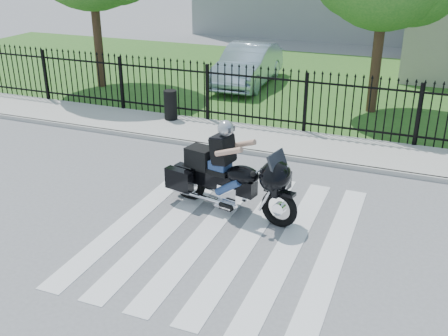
% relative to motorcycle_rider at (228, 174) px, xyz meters
% --- Properties ---
extents(ground, '(120.00, 120.00, 0.00)m').
position_rel_motorcycle_rider_xyz_m(ground, '(0.35, -0.92, -0.81)').
color(ground, slate).
rests_on(ground, ground).
extents(crosswalk, '(5.00, 5.50, 0.01)m').
position_rel_motorcycle_rider_xyz_m(crosswalk, '(0.35, -0.92, -0.80)').
color(crosswalk, silver).
rests_on(crosswalk, ground).
extents(sidewalk, '(40.00, 2.00, 0.12)m').
position_rel_motorcycle_rider_xyz_m(sidewalk, '(0.35, 4.08, -0.75)').
color(sidewalk, '#ADAAA3').
rests_on(sidewalk, ground).
extents(curb, '(40.00, 0.12, 0.12)m').
position_rel_motorcycle_rider_xyz_m(curb, '(0.35, 3.08, -0.75)').
color(curb, '#ADAAA3').
rests_on(curb, ground).
extents(grass_strip, '(40.00, 12.00, 0.02)m').
position_rel_motorcycle_rider_xyz_m(grass_strip, '(0.35, 11.08, -0.80)').
color(grass_strip, '#2E5E20').
rests_on(grass_strip, ground).
extents(iron_fence, '(26.00, 0.04, 1.80)m').
position_rel_motorcycle_rider_xyz_m(iron_fence, '(0.35, 5.08, 0.10)').
color(iron_fence, black).
rests_on(iron_fence, ground).
extents(motorcycle_rider, '(2.94, 1.37, 1.97)m').
position_rel_motorcycle_rider_xyz_m(motorcycle_rider, '(0.00, 0.00, 0.00)').
color(motorcycle_rider, black).
rests_on(motorcycle_rider, ground).
extents(parked_car, '(1.77, 4.68, 1.53)m').
position_rel_motorcycle_rider_xyz_m(parked_car, '(-3.03, 9.82, -0.02)').
color(parked_car, '#A4BACE').
rests_on(parked_car, grass_strip).
extents(litter_bin, '(0.52, 0.52, 0.89)m').
position_rel_motorcycle_rider_xyz_m(litter_bin, '(-3.68, 4.63, -0.24)').
color(litter_bin, black).
rests_on(litter_bin, sidewalk).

